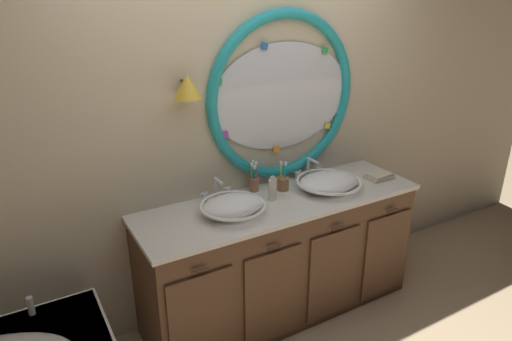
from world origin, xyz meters
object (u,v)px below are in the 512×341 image
(toothbrush_holder_left, at_px, (254,183))
(toothbrush_holder_right, at_px, (283,183))
(sink_basin_left, at_px, (233,206))
(sink_basin_right, at_px, (329,182))
(folded_hand_towel, at_px, (379,176))
(soap_dispenser, at_px, (273,189))

(toothbrush_holder_left, height_order, toothbrush_holder_right, toothbrush_holder_left)
(sink_basin_left, distance_m, toothbrush_holder_right, 0.49)
(sink_basin_right, xyz_separation_m, folded_hand_towel, (0.44, -0.04, -0.04))
(toothbrush_holder_right, bearing_deg, toothbrush_holder_left, 154.54)
(toothbrush_holder_left, distance_m, folded_hand_towel, 0.95)
(sink_basin_left, distance_m, sink_basin_right, 0.76)
(sink_basin_left, distance_m, folded_hand_towel, 1.20)
(toothbrush_holder_left, bearing_deg, sink_basin_left, -140.32)
(sink_basin_left, height_order, folded_hand_towel, sink_basin_left)
(sink_basin_left, height_order, sink_basin_right, sink_basin_left)
(sink_basin_right, bearing_deg, toothbrush_holder_right, 152.13)
(toothbrush_holder_left, bearing_deg, folded_hand_towel, -16.82)
(toothbrush_holder_left, relative_size, toothbrush_holder_right, 1.02)
(sink_basin_left, relative_size, sink_basin_right, 0.91)
(sink_basin_right, distance_m, toothbrush_holder_left, 0.53)
(sink_basin_left, relative_size, toothbrush_holder_right, 1.92)
(soap_dispenser, xyz_separation_m, folded_hand_towel, (0.87, -0.10, -0.06))
(toothbrush_holder_left, distance_m, soap_dispenser, 0.19)
(sink_basin_left, bearing_deg, soap_dispenser, 10.01)
(sink_basin_right, bearing_deg, folded_hand_towel, -4.87)
(folded_hand_towel, bearing_deg, sink_basin_left, 178.20)
(sink_basin_right, xyz_separation_m, toothbrush_holder_right, (-0.28, 0.15, -0.00))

